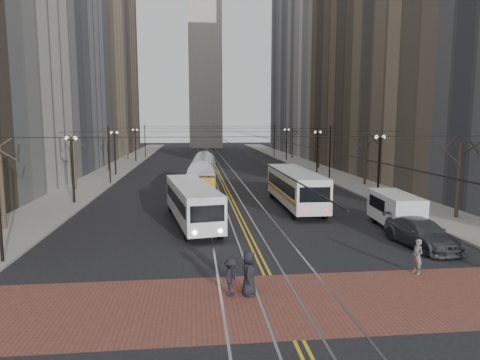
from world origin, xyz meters
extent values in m
plane|color=black|center=(0.00, 0.00, 0.00)|extent=(260.00, 260.00, 0.00)
cube|color=gray|center=(-15.00, 45.00, 0.07)|extent=(5.00, 140.00, 0.15)
cube|color=gray|center=(15.00, 45.00, 0.07)|extent=(5.00, 140.00, 0.15)
cube|color=brown|center=(0.00, -4.00, 0.01)|extent=(25.00, 6.00, 0.01)
cube|color=gray|center=(0.00, 45.00, 0.00)|extent=(4.80, 130.00, 0.02)
cube|color=gold|center=(0.00, 45.00, 0.01)|extent=(0.42, 130.00, 0.01)
cube|color=slate|center=(-25.50, 46.00, 17.00)|extent=(16.00, 20.00, 34.00)
cube|color=gray|center=(-27.50, 66.00, 26.00)|extent=(20.00, 20.00, 52.00)
cube|color=brown|center=(-25.50, 86.00, 20.00)|extent=(16.00, 20.00, 40.00)
cube|color=brown|center=(25.50, 46.00, 17.00)|extent=(16.00, 20.00, 34.00)
cube|color=#B5B3AA|center=(27.50, 66.00, 26.00)|extent=(20.00, 20.00, 52.00)
cube|color=slate|center=(25.50, 86.00, 20.00)|extent=(16.00, 20.00, 40.00)
cube|color=#B2AFA5|center=(0.00, 102.00, 28.00)|extent=(9.00, 9.00, 56.00)
cylinder|color=black|center=(-13.70, 18.00, 2.80)|extent=(0.20, 0.20, 5.60)
cylinder|color=black|center=(-13.70, 38.00, 2.80)|extent=(0.20, 0.20, 5.60)
cylinder|color=black|center=(-13.70, 58.00, 2.80)|extent=(0.20, 0.20, 5.60)
cylinder|color=black|center=(13.70, 18.00, 2.80)|extent=(0.20, 0.20, 5.60)
cylinder|color=black|center=(13.70, 38.00, 2.80)|extent=(0.20, 0.20, 5.60)
cylinder|color=black|center=(13.70, 58.00, 2.80)|extent=(0.20, 0.20, 5.60)
cylinder|color=#382D23|center=(-15.70, 9.00, 2.80)|extent=(0.28, 0.28, 5.60)
cylinder|color=#382D23|center=(-15.70, 26.00, 2.80)|extent=(0.28, 0.28, 5.60)
cylinder|color=#382D23|center=(-15.70, 44.00, 2.80)|extent=(0.28, 0.28, 5.60)
cylinder|color=#382D23|center=(-15.70, 62.00, 2.80)|extent=(0.28, 0.28, 5.60)
cylinder|color=#382D23|center=(15.70, 9.00, 2.80)|extent=(0.28, 0.28, 5.60)
cylinder|color=#382D23|center=(15.70, 26.00, 2.80)|extent=(0.28, 0.28, 5.60)
cylinder|color=#382D23|center=(15.70, 44.00, 2.80)|extent=(0.28, 0.28, 5.60)
cylinder|color=#382D23|center=(15.70, 62.00, 2.80)|extent=(0.28, 0.28, 5.60)
cylinder|color=black|center=(-1.50, 45.00, 6.00)|extent=(0.03, 120.00, 0.03)
cylinder|color=black|center=(1.50, 45.00, 6.00)|extent=(0.03, 120.00, 0.03)
cylinder|color=black|center=(-12.90, 30.00, 3.30)|extent=(0.16, 0.16, 6.60)
cylinder|color=black|center=(-12.90, 66.00, 3.30)|extent=(0.16, 0.16, 6.60)
cylinder|color=black|center=(12.90, 30.00, 3.30)|extent=(0.16, 0.16, 6.60)
cylinder|color=black|center=(12.90, 66.00, 3.30)|extent=(0.16, 0.16, 6.60)
cube|color=white|center=(-3.50, 9.67, 1.40)|extent=(4.11, 11.41, 2.79)
cube|color=gold|center=(-2.50, 21.15, 1.52)|extent=(3.00, 12.97, 3.03)
cube|color=silver|center=(5.00, 14.62, 1.53)|extent=(2.56, 11.76, 3.07)
cube|color=silver|center=(9.96, 6.90, 1.17)|extent=(2.43, 5.43, 2.34)
imported|color=#3F4247|center=(5.28, 23.82, 0.77)|extent=(2.12, 4.64, 1.54)
imported|color=#3A3D41|center=(9.51, 2.64, 0.78)|extent=(2.81, 5.60, 1.56)
imported|color=black|center=(-1.14, -3.16, 0.93)|extent=(0.79, 1.02, 1.84)
imported|color=slate|center=(6.99, -1.50, 0.83)|extent=(0.52, 0.67, 1.64)
imported|color=black|center=(-1.87, -3.14, 0.80)|extent=(0.84, 1.14, 1.58)
camera|label=1|loc=(-3.29, -19.76, 7.04)|focal=32.00mm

